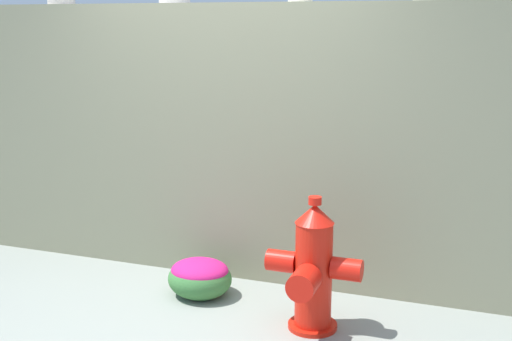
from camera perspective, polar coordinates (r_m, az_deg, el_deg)
ground_plane at (r=4.55m, az=-6.95°, el=-12.84°), size 24.00×24.00×0.00m
stone_wall at (r=5.14m, az=-2.03°, el=2.56°), size 5.68×0.40×2.10m
fire_hydrant at (r=4.27m, az=4.95°, el=-8.64°), size 0.62×0.49×0.89m
flower_bush_left at (r=4.86m, az=-4.90°, el=-9.14°), size 0.47×0.43×0.29m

